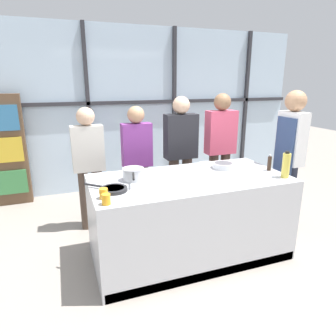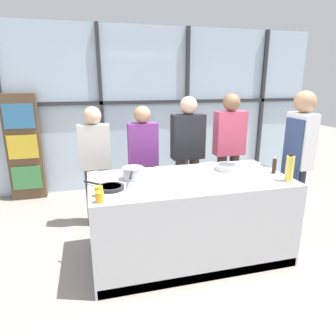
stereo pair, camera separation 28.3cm
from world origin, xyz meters
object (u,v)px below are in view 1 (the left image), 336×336
Objects in this scene: chef at (289,151)px; spectator_far_left at (89,161)px; frying_pan at (113,189)px; white_plate at (208,164)px; spectator_far_right at (220,145)px; saucepan at (133,174)px; pepper_grinder at (269,163)px; oil_bottle at (286,165)px; spectator_center_left at (137,157)px; spectator_center_right at (181,150)px; juice_glass_near at (106,199)px; juice_glass_far at (104,194)px; mixing_bowl at (223,165)px.

spectator_far_left is at bearing 68.86° from chef.
frying_pan is 1.36m from white_plate.
spectator_far_right reaches higher than saucepan.
pepper_grinder is (1.55, -0.19, 0.02)m from saucepan.
pepper_grinder is at bearing -40.33° from white_plate.
chef is 0.65m from oil_bottle.
spectator_center_right reaches higher than spectator_center_left.
spectator_center_left is at bearing 132.78° from oil_bottle.
spectator_far_right reaches higher than frying_pan.
juice_glass_near is (-0.11, -0.30, 0.03)m from frying_pan.
juice_glass_far reaches higher than frying_pan.
spectator_far_right is 4.23× the size of saucepan.
chef reaches higher than juice_glass_near.
white_plate is 0.97× the size of mixing_bowl.
spectator_far_left is at bearing 89.79° from juice_glass_near.
pepper_grinder is (0.54, -0.46, 0.08)m from white_plate.
chef reaches higher than oil_bottle.
juice_glass_far is (-0.11, -0.16, 0.03)m from frying_pan.
frying_pan is 0.32m from juice_glass_near.
juice_glass_far is at bearing 99.55° from chef.
mixing_bowl is at bearing 134.38° from spectator_center_left.
saucepan is 0.54m from juice_glass_far.
oil_bottle is 3.12× the size of juice_glass_near.
chef reaches higher than frying_pan.
oil_bottle is at bearing 90.22° from spectator_far_right.
chef is at bearing -15.50° from white_plate.
pepper_grinder is at bearing -29.10° from mixing_bowl.
juice_glass_near is at bearing -169.65° from pepper_grinder.
spectator_center_left reaches higher than frying_pan.
juice_glass_near is (-0.01, -1.44, 0.04)m from spectator_far_left.
juice_glass_near is at bearing -90.00° from juice_glass_far.
chef is 4.39× the size of saucepan.
juice_glass_near is (-1.90, -0.07, -0.09)m from oil_bottle.
oil_bottle reaches higher than frying_pan.
white_plate is at bearing 112.90° from mixing_bowl.
mixing_bowl is (-0.89, 0.07, -0.12)m from chef.
oil_bottle is (1.54, -0.47, 0.07)m from saucepan.
juice_glass_near reaches higher than white_plate.
frying_pan is 4.09× the size of juice_glass_far.
spectator_center_left is at bearing 0.00° from spectator_far_right.
spectator_far_left is 2.20m from pepper_grinder.
mixing_bowl is at bearing 17.54° from juice_glass_far.
saucepan is (-0.27, -0.90, 0.06)m from spectator_center_left.
white_plate is (1.27, 0.51, -0.01)m from frying_pan.
chef reaches higher than juice_glass_far.
spectator_center_left is 0.95m from saucepan.
spectator_far_left is 17.35× the size of juice_glass_far.
white_plate is at bearing 50.50° from spectator_far_right.
white_plate is at bearing 30.46° from juice_glass_near.
oil_bottle is at bearing 135.66° from chef.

